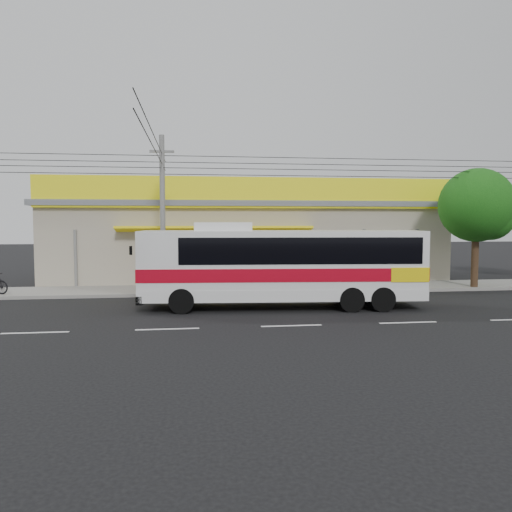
{
  "coord_description": "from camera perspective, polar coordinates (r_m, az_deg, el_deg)",
  "views": [
    {
      "loc": [
        -3.2,
        -18.31,
        3.42
      ],
      "look_at": [
        -0.59,
        2.0,
        1.99
      ],
      "focal_mm": 35.0,
      "sensor_mm": 36.0,
      "label": 1
    }
  ],
  "objects": [
    {
      "name": "ground",
      "position": [
        18.9,
        2.56,
        -6.42
      ],
      "size": [
        120.0,
        120.0,
        0.0
      ],
      "primitive_type": "plane",
      "color": "black",
      "rests_on": "ground"
    },
    {
      "name": "tree_near",
      "position": [
        27.02,
        24.16,
        5.05
      ],
      "size": [
        3.63,
        3.63,
        6.02
      ],
      "color": "#2F2112",
      "rests_on": "ground"
    },
    {
      "name": "sidewalk",
      "position": [
        24.75,
        0.17,
        -3.76
      ],
      "size": [
        30.0,
        3.2,
        0.15
      ],
      "primitive_type": "cube",
      "color": "gray",
      "rests_on": "ground"
    },
    {
      "name": "utility_pole",
      "position": [
        22.88,
        -10.69,
        10.31
      ],
      "size": [
        34.0,
        14.0,
        7.23
      ],
      "color": "slate",
      "rests_on": "ground"
    },
    {
      "name": "storefront_building",
      "position": [
        30.04,
        -1.22,
        1.87
      ],
      "size": [
        22.6,
        9.2,
        5.7
      ],
      "color": "#A79F86",
      "rests_on": "ground"
    },
    {
      "name": "motorbike_red",
      "position": [
        25.58,
        -11.57,
        -2.41
      ],
      "size": [
        1.76,
        0.79,
        0.89
      ],
      "primitive_type": "imported",
      "rotation": [
        0.0,
        0.0,
        1.69
      ],
      "color": "maroon",
      "rests_on": "sidewalk"
    },
    {
      "name": "coach_bus",
      "position": [
        19.59,
        3.45,
        -0.73
      ],
      "size": [
        11.1,
        3.14,
        3.37
      ],
      "rotation": [
        0.0,
        0.0,
        -0.08
      ],
      "color": "silver",
      "rests_on": "ground"
    },
    {
      "name": "lane_markings",
      "position": [
        16.49,
        4.07,
        -7.97
      ],
      "size": [
        50.0,
        0.12,
        0.01
      ],
      "primitive_type": null,
      "color": "silver",
      "rests_on": "ground"
    }
  ]
}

